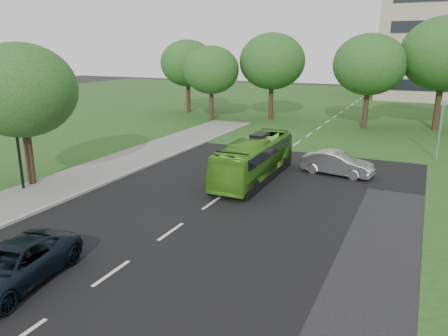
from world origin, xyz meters
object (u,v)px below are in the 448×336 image
traffic_light (19,134)px  tree_park_a (211,70)px  tree_park_f (188,63)px  tree_park_d (445,54)px  tree_side_near (21,90)px  camera_pole (441,122)px  bus (254,159)px  tree_park_b (272,61)px  suv (12,266)px  tree_park_c (369,65)px  sedan (337,164)px

traffic_light → tree_park_a: bearing=90.8°
tree_park_a → tree_park_f: (-5.22, 4.11, 0.49)m
tree_park_a → tree_park_d: tree_park_d is taller
tree_side_near → camera_pole: 26.98m
bus → traffic_light: 13.31m
tree_park_b → suv: 37.70m
tree_park_b → tree_park_a: bearing=-149.7°
traffic_light → tree_park_c: bearing=60.3°
tree_park_b → tree_park_d: bearing=1.6°
tree_side_near → camera_pole: (21.34, 16.29, -2.75)m
tree_park_b → bus: tree_park_b is taller
tree_park_f → bus: size_ratio=0.97×
tree_park_c → tree_side_near: bearing=-118.7°
tree_side_near → traffic_light: size_ratio=1.46×
tree_park_f → bus: 29.22m
tree_park_f → suv: tree_park_f is taller
tree_park_a → camera_pole: 24.37m
tree_park_c → bus: 21.40m
tree_park_a → tree_park_c: (15.98, 1.69, 0.77)m
tree_park_f → camera_pole: (27.63, -13.33, -3.15)m
tree_park_f → suv: size_ratio=1.68×
bus → camera_pole: 14.02m
tree_park_a → traffic_light: (1.54, -26.39, -2.14)m
traffic_light → bus: bearing=32.6°
tree_park_d → camera_pole: bearing=-89.6°
tree_park_d → bus: bearing=-113.9°
tree_park_a → suv: size_ratio=1.54×
tree_park_d → tree_park_b: bearing=-178.4°
tree_side_near → suv: tree_side_near is taller
tree_park_f → sedan: bearing=-42.2°
tree_park_d → camera_pole: size_ratio=2.50×
bus → sedan: (4.39, 3.03, -0.52)m
sedan → traffic_light: size_ratio=0.80×
traffic_light → tree_park_d: bearing=52.9°
tree_park_c → tree_park_d: 6.76m
tree_park_a → bus: (12.29, -18.81, -4.14)m
tree_park_b → traffic_light: 30.16m
tree_park_c → tree_park_d: bearing=18.4°
camera_pole → traffic_light: bearing=-144.3°
tree_side_near → sedan: bearing=31.9°
tree_park_c → camera_pole: (6.43, -10.90, -3.43)m
tree_side_near → bus: 13.73m
tree_park_c → tree_side_near: tree_park_c is taller
tree_park_f → camera_pole: tree_park_f is taller
traffic_light → sedan: bearing=32.5°
tree_park_b → tree_side_near: 29.20m
tree_park_d → bus: (-10.03, -22.61, -5.92)m
tree_park_b → bus: 23.64m
traffic_light → camera_pole: size_ratio=1.31×
tree_park_b → tree_park_d: (16.64, 0.47, 0.90)m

